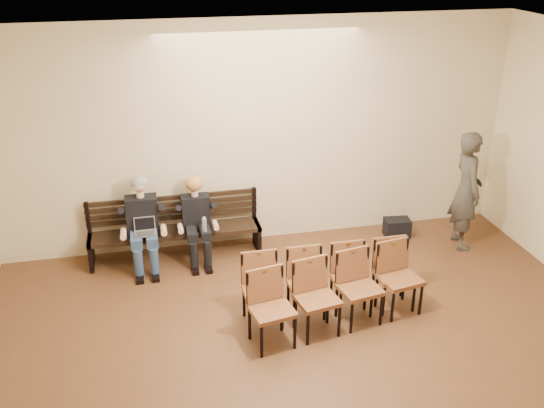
# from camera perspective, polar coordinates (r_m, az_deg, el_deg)

# --- Properties ---
(room_walls) EXTENTS (8.02, 10.01, 3.51)m
(room_walls) POSITION_cam_1_polar(r_m,az_deg,el_deg) (5.21, 8.13, 0.79)
(room_walls) COLOR beige
(room_walls) RESTS_ON ground
(bench) EXTENTS (2.60, 0.90, 0.45)m
(bench) POSITION_cam_1_polar(r_m,az_deg,el_deg) (9.40, -9.00, -3.68)
(bench) COLOR black
(bench) RESTS_ON ground
(seated_man) EXTENTS (0.57, 0.79, 1.38)m
(seated_man) POSITION_cam_1_polar(r_m,az_deg,el_deg) (9.08, -12.07, -1.72)
(seated_man) COLOR black
(seated_man) RESTS_ON ground
(seated_woman) EXTENTS (0.52, 0.72, 1.21)m
(seated_woman) POSITION_cam_1_polar(r_m,az_deg,el_deg) (9.14, -7.08, -1.75)
(seated_woman) COLOR black
(seated_woman) RESTS_ON ground
(laptop) EXTENTS (0.32, 0.26, 0.22)m
(laptop) POSITION_cam_1_polar(r_m,az_deg,el_deg) (8.95, -11.80, -3.01)
(laptop) COLOR #B9BABE
(laptop) RESTS_ON bench
(water_bottle) EXTENTS (0.08, 0.08, 0.23)m
(water_bottle) POSITION_cam_1_polar(r_m,az_deg,el_deg) (8.93, -6.34, -2.63)
(water_bottle) COLOR silver
(water_bottle) RESTS_ON bench
(bag) EXTENTS (0.44, 0.32, 0.30)m
(bag) POSITION_cam_1_polar(r_m,az_deg,el_deg) (10.14, 11.68, -2.19)
(bag) COLOR black
(bag) RESTS_ON ground
(passerby) EXTENTS (0.63, 0.86, 2.16)m
(passerby) POSITION_cam_1_polar(r_m,az_deg,el_deg) (9.75, 17.94, 2.00)
(passerby) COLOR #3B3630
(passerby) RESTS_ON ground
(chair_row_front) EXTENTS (2.35, 0.92, 0.95)m
(chair_row_front) POSITION_cam_1_polar(r_m,az_deg,el_deg) (7.65, 6.30, -8.46)
(chair_row_front) COLOR brown
(chair_row_front) RESTS_ON ground
(chair_row_back) EXTENTS (2.26, 0.51, 0.93)m
(chair_row_back) POSITION_cam_1_polar(r_m,az_deg,el_deg) (7.88, 5.50, -7.43)
(chair_row_back) COLOR brown
(chair_row_back) RESTS_ON ground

